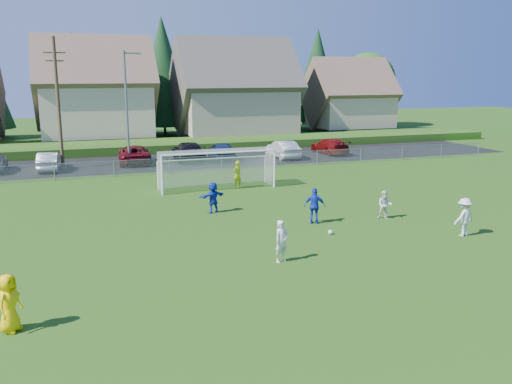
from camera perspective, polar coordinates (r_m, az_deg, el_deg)
ground at (r=20.80m, az=7.19°, el=-8.30°), size 160.00×160.00×0.00m
asphalt_lot at (r=46.34m, az=-7.80°, el=3.24°), size 60.00×60.00×0.00m
grass_embankment at (r=53.59m, az=-9.37°, el=4.86°), size 70.00×6.00×0.80m
soccer_ball at (r=25.38m, az=7.84°, el=-4.20°), size 0.22×0.22×0.22m
referee at (r=17.37m, az=-24.55°, el=-10.59°), size 0.91×1.02×1.74m
player_white_a at (r=21.42m, az=2.70°, el=-5.19°), size 0.72×0.60×1.69m
player_white_b at (r=28.39m, az=13.39°, el=-1.32°), size 0.90×0.85×1.48m
player_white_c at (r=26.50m, az=21.06°, el=-2.48°), size 1.25×0.87×1.77m
player_blue_a at (r=26.91m, az=6.20°, el=-1.46°), size 1.13×0.88×1.79m
player_blue_b at (r=28.94m, az=-4.54°, el=-0.57°), size 1.62×0.95×1.66m
goalkeeper at (r=34.99m, az=-1.98°, el=1.85°), size 0.77×0.66×1.80m
car_b at (r=44.43m, az=-20.99°, el=3.04°), size 1.65×4.29×1.40m
car_c at (r=45.92m, az=-12.70°, el=3.90°), size 2.82×5.49×1.48m
car_d at (r=46.32m, az=-7.12°, el=4.25°), size 2.48×5.60×1.60m
car_e at (r=46.26m, az=-3.64°, el=4.32°), size 2.41×4.92×1.62m
car_f at (r=47.67m, az=2.88°, el=4.51°), size 1.63×4.60×1.51m
car_g at (r=50.56m, az=7.77°, el=4.81°), size 2.05×4.89×1.41m
soccer_goal at (r=35.05m, az=-4.25°, el=3.05°), size 7.42×1.90×2.50m
chainlink_fence at (r=40.92m, az=-6.33°, el=2.95°), size 52.06×0.06×1.20m
streetlight at (r=43.71m, az=-13.40°, el=8.85°), size 1.38×0.18×9.00m
utility_pole at (r=44.49m, az=-20.11°, el=8.89°), size 1.60×0.26×10.00m
houses_row at (r=60.83m, az=-8.94°, el=12.31°), size 53.90×11.45×13.27m
tree_row at (r=66.88m, az=-10.68°, el=11.89°), size 65.98×12.36×13.80m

